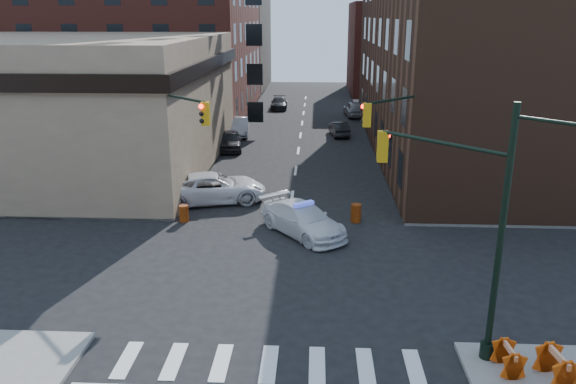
# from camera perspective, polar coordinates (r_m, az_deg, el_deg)

# --- Properties ---
(ground) EXTENTS (140.00, 140.00, 0.00)m
(ground) POSITION_cam_1_polar(r_m,az_deg,el_deg) (24.19, -0.62, -7.90)
(ground) COLOR black
(ground) RESTS_ON ground
(sidewalk_nw) EXTENTS (34.00, 54.50, 0.15)m
(sidewalk_nw) POSITION_cam_1_polar(r_m,az_deg,el_deg) (60.62, -21.03, 6.60)
(sidewalk_nw) COLOR gray
(sidewalk_nw) RESTS_ON ground
(sidewalk_ne) EXTENTS (34.00, 54.50, 0.15)m
(sidewalk_ne) POSITION_cam_1_polar(r_m,az_deg,el_deg) (59.59, 24.24, 6.05)
(sidewalk_ne) COLOR gray
(sidewalk_ne) RESTS_ON ground
(bank_building) EXTENTS (22.00, 22.00, 9.00)m
(bank_building) POSITION_cam_1_polar(r_m,az_deg,el_deg) (42.87, -22.77, 8.31)
(bank_building) COLOR #967F62
(bank_building) RESTS_ON ground
(commercial_row_ne) EXTENTS (14.00, 34.00, 14.00)m
(commercial_row_ne) POSITION_cam_1_polar(r_m,az_deg,el_deg) (45.93, 17.98, 12.50)
(commercial_row_ne) COLOR #472A1C
(commercial_row_ne) RESTS_ON ground
(filler_nw) EXTENTS (20.00, 18.00, 16.00)m
(filler_nw) POSITION_cam_1_polar(r_m,az_deg,el_deg) (85.61, -9.20, 15.75)
(filler_nw) COLOR brown
(filler_nw) RESTS_ON ground
(filler_ne) EXTENTS (16.00, 16.00, 12.00)m
(filler_ne) POSITION_cam_1_polar(r_m,az_deg,el_deg) (80.92, 12.21, 14.07)
(filler_ne) COLOR #5D251D
(filler_ne) RESTS_ON ground
(signal_pole_se) EXTENTS (5.40, 5.27, 8.00)m
(signal_pole_se) POSITION_cam_1_polar(r_m,az_deg,el_deg) (17.90, 17.90, -2.18)
(signal_pole_se) COLOR black
(signal_pole_se) RESTS_ON sidewalk_se
(signal_pole_nw) EXTENTS (3.58, 3.67, 8.00)m
(signal_pole_nw) POSITION_cam_1_polar(r_m,az_deg,el_deg) (28.72, -11.78, 5.01)
(signal_pole_nw) COLOR black
(signal_pole_nw) RESTS_ON sidewalk_nw
(signal_pole_ne) EXTENTS (3.67, 3.58, 8.00)m
(signal_pole_ne) POSITION_cam_1_polar(r_m,az_deg,el_deg) (28.18, 11.99, 4.76)
(signal_pole_ne) COLOR black
(signal_pole_ne) RESTS_ON sidewalk_ne
(tree_ne_near) EXTENTS (3.00, 3.00, 4.85)m
(tree_ne_near) POSITION_cam_1_polar(r_m,az_deg,el_deg) (48.69, 10.21, 9.14)
(tree_ne_near) COLOR black
(tree_ne_near) RESTS_ON sidewalk_ne
(tree_ne_far) EXTENTS (3.00, 3.00, 4.85)m
(tree_ne_far) POSITION_cam_1_polar(r_m,az_deg,el_deg) (56.56, 9.22, 10.33)
(tree_ne_far) COLOR black
(tree_ne_far) RESTS_ON sidewalk_ne
(police_car) EXTENTS (4.96, 5.45, 1.53)m
(police_car) POSITION_cam_1_polar(r_m,az_deg,el_deg) (27.70, 1.52, -2.80)
(police_car) COLOR white
(police_car) RESTS_ON ground
(pickup) EXTENTS (6.61, 4.28, 1.69)m
(pickup) POSITION_cam_1_polar(r_m,az_deg,el_deg) (32.72, -7.58, 0.44)
(pickup) COLOR silver
(pickup) RESTS_ON ground
(parked_car_wnear) EXTENTS (2.40, 4.72, 1.54)m
(parked_car_wnear) POSITION_cam_1_polar(r_m,az_deg,el_deg) (45.45, -5.91, 5.24)
(parked_car_wnear) COLOR black
(parked_car_wnear) RESTS_ON ground
(parked_car_wfar) EXTENTS (2.04, 4.92, 1.58)m
(parked_car_wfar) POSITION_cam_1_polar(r_m,az_deg,el_deg) (50.89, -4.97, 6.62)
(parked_car_wfar) COLOR #999AA1
(parked_car_wfar) RESTS_ON ground
(parked_car_wdeep) EXTENTS (1.97, 4.59, 1.32)m
(parked_car_wdeep) POSITION_cam_1_polar(r_m,az_deg,el_deg) (65.50, -0.91, 9.02)
(parked_car_wdeep) COLOR black
(parked_car_wdeep) RESTS_ON ground
(parked_car_enear) EXTENTS (1.90, 4.07, 1.29)m
(parked_car_enear) POSITION_cam_1_polar(r_m,az_deg,el_deg) (50.76, 5.23, 6.42)
(parked_car_enear) COLOR black
(parked_car_enear) RESTS_ON ground
(parked_car_efar) EXTENTS (2.49, 5.03, 1.65)m
(parked_car_efar) POSITION_cam_1_polar(r_m,az_deg,el_deg) (60.89, 6.79, 8.40)
(parked_car_efar) COLOR gray
(parked_car_efar) RESTS_ON ground
(pedestrian_a) EXTENTS (0.71, 0.62, 1.64)m
(pedestrian_a) POSITION_cam_1_polar(r_m,az_deg,el_deg) (31.71, -19.11, -0.73)
(pedestrian_a) COLOR black
(pedestrian_a) RESTS_ON sidewalk_nw
(pedestrian_b) EXTENTS (1.00, 0.79, 1.98)m
(pedestrian_b) POSITION_cam_1_polar(r_m,az_deg,el_deg) (31.78, -17.71, -0.23)
(pedestrian_b) COLOR black
(pedestrian_b) RESTS_ON sidewalk_nw
(pedestrian_c) EXTENTS (1.21, 0.75, 1.92)m
(pedestrian_c) POSITION_cam_1_polar(r_m,az_deg,el_deg) (33.51, -22.63, 0.09)
(pedestrian_c) COLOR #1F262F
(pedestrian_c) RESTS_ON sidewalk_nw
(barrel_road) EXTENTS (0.69, 0.69, 0.97)m
(barrel_road) POSITION_cam_1_polar(r_m,az_deg,el_deg) (29.59, 6.92, -2.14)
(barrel_road) COLOR red
(barrel_road) RESTS_ON ground
(barrel_bank) EXTENTS (0.64, 0.64, 0.89)m
(barrel_bank) POSITION_cam_1_polar(r_m,az_deg,el_deg) (29.94, -10.54, -2.17)
(barrel_bank) COLOR #F2590B
(barrel_bank) RESTS_ON ground
(barricade_se_a) EXTENTS (0.80, 1.35, 0.96)m
(barricade_se_a) POSITION_cam_1_polar(r_m,az_deg,el_deg) (18.76, 25.60, -15.75)
(barricade_se_a) COLOR #BF6008
(barricade_se_a) RESTS_ON sidewalk_se
(barricade_se_b) EXTENTS (0.62, 1.14, 0.83)m
(barricade_se_b) POSITION_cam_1_polar(r_m,az_deg,el_deg) (18.72, 21.48, -15.51)
(barricade_se_b) COLOR #D6630A
(barricade_se_b) RESTS_ON sidewalk_se
(barricade_nw_a) EXTENTS (1.37, 0.89, 0.95)m
(barricade_nw_a) POSITION_cam_1_polar(r_m,az_deg,el_deg) (32.54, -16.76, -0.69)
(barricade_nw_a) COLOR #DE420A
(barricade_nw_a) RESTS_ON sidewalk_nw
(barricade_nw_b) EXTENTS (1.10, 0.58, 0.81)m
(barricade_nw_b) POSITION_cam_1_polar(r_m,az_deg,el_deg) (32.83, -15.77, -0.56)
(barricade_nw_b) COLOR orange
(barricade_nw_b) RESTS_ON sidewalk_nw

